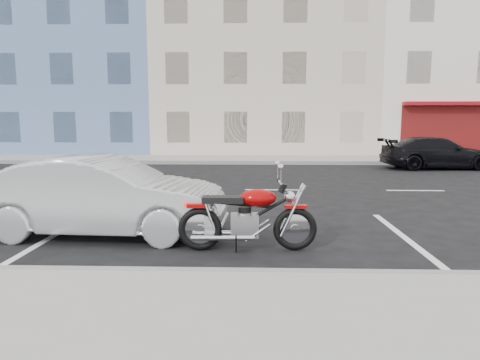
% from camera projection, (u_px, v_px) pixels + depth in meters
% --- Properties ---
extents(ground, '(120.00, 120.00, 0.00)m').
position_uv_depth(ground, '(344.00, 190.00, 12.11)').
color(ground, black).
rests_on(ground, ground).
extents(sidewalk_far, '(80.00, 3.40, 0.15)m').
position_uv_depth(sidewalk_far, '(204.00, 159.00, 20.87)').
color(sidewalk_far, gray).
rests_on(sidewalk_far, ground).
extents(curb_near, '(80.00, 0.12, 0.16)m').
position_uv_depth(curb_near, '(58.00, 273.00, 5.33)').
color(curb_near, gray).
rests_on(curb_near, ground).
extents(curb_far, '(80.00, 0.12, 0.16)m').
position_uv_depth(curb_far, '(199.00, 163.00, 19.18)').
color(curb_far, gray).
rests_on(curb_far, ground).
extents(bldg_blue, '(12.00, 12.00, 13.00)m').
position_uv_depth(bldg_blue, '(78.00, 50.00, 27.77)').
color(bldg_blue, '#5873A0').
rests_on(bldg_blue, ground).
extents(bldg_cream, '(12.00, 12.00, 11.50)m').
position_uv_depth(bldg_cream, '(263.00, 61.00, 27.50)').
color(bldg_cream, beige).
rests_on(bldg_cream, ground).
extents(bldg_corner, '(14.00, 12.00, 12.50)m').
position_uv_depth(bldg_corner, '(468.00, 52.00, 27.03)').
color(bldg_corner, silver).
rests_on(bldg_corner, ground).
extents(motorcycle, '(2.12, 0.70, 1.06)m').
position_uv_depth(motorcycle, '(297.00, 219.00, 6.48)').
color(motorcycle, black).
rests_on(motorcycle, ground).
extents(sedan_silver, '(4.24, 1.67, 1.37)m').
position_uv_depth(sedan_silver, '(103.00, 196.00, 7.30)').
color(sedan_silver, '#B8BCC1').
rests_on(sedan_silver, ground).
extents(car_far, '(4.52, 2.06, 1.28)m').
position_uv_depth(car_far, '(437.00, 153.00, 17.36)').
color(car_far, black).
rests_on(car_far, ground).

